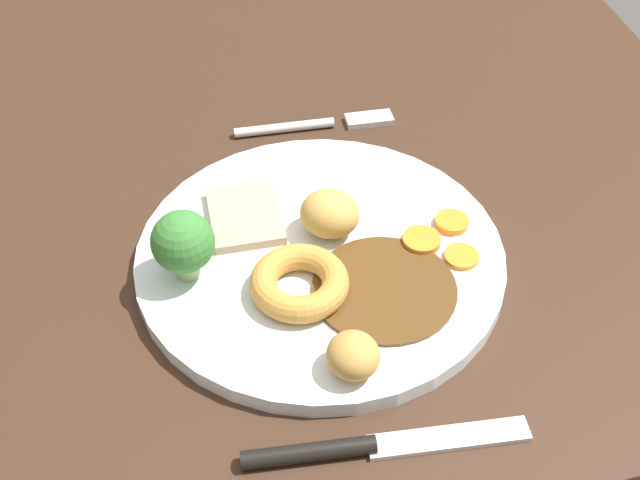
% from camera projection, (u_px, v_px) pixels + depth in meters
% --- Properties ---
extents(dining_table, '(1.20, 0.84, 0.04)m').
position_uv_depth(dining_table, '(305.00, 280.00, 0.62)').
color(dining_table, '#382316').
rests_on(dining_table, ground).
extents(dinner_plate, '(0.29, 0.29, 0.01)m').
position_uv_depth(dinner_plate, '(320.00, 256.00, 0.61)').
color(dinner_plate, white).
rests_on(dinner_plate, dining_table).
extents(gravy_pool, '(0.11, 0.11, 0.00)m').
position_uv_depth(gravy_pool, '(384.00, 288.00, 0.57)').
color(gravy_pool, '#563819').
rests_on(gravy_pool, dinner_plate).
extents(meat_slice_main, '(0.07, 0.06, 0.01)m').
position_uv_depth(meat_slice_main, '(245.00, 216.00, 0.62)').
color(meat_slice_main, tan).
rests_on(meat_slice_main, dinner_plate).
extents(yorkshire_pudding, '(0.07, 0.07, 0.02)m').
position_uv_depth(yorkshire_pudding, '(299.00, 283.00, 0.56)').
color(yorkshire_pudding, '#C68938').
rests_on(yorkshire_pudding, dinner_plate).
extents(roast_potato_left, '(0.06, 0.06, 0.04)m').
position_uv_depth(roast_potato_left, '(330.00, 214.00, 0.60)').
color(roast_potato_left, tan).
rests_on(roast_potato_left, dinner_plate).
extents(roast_potato_right, '(0.04, 0.04, 0.03)m').
position_uv_depth(roast_potato_right, '(353.00, 355.00, 0.51)').
color(roast_potato_right, '#BC8C42').
rests_on(roast_potato_right, dinner_plate).
extents(carrot_coin_front, '(0.03, 0.03, 0.01)m').
position_uv_depth(carrot_coin_front, '(421.00, 241.00, 0.60)').
color(carrot_coin_front, orange).
rests_on(carrot_coin_front, dinner_plate).
extents(carrot_coin_back, '(0.03, 0.03, 0.01)m').
position_uv_depth(carrot_coin_back, '(452.00, 222.00, 0.62)').
color(carrot_coin_back, orange).
rests_on(carrot_coin_back, dinner_plate).
extents(carrot_coin_side, '(0.03, 0.03, 0.00)m').
position_uv_depth(carrot_coin_side, '(461.00, 257.00, 0.59)').
color(carrot_coin_side, orange).
rests_on(carrot_coin_side, dinner_plate).
extents(broccoli_floret, '(0.05, 0.05, 0.06)m').
position_uv_depth(broccoli_floret, '(183.00, 243.00, 0.56)').
color(broccoli_floret, '#8CB766').
rests_on(broccoli_floret, dinner_plate).
extents(fork, '(0.02, 0.15, 0.01)m').
position_uv_depth(fork, '(320.00, 124.00, 0.74)').
color(fork, silver).
rests_on(fork, dining_table).
extents(knife, '(0.02, 0.19, 0.01)m').
position_uv_depth(knife, '(361.00, 447.00, 0.49)').
color(knife, black).
rests_on(knife, dining_table).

